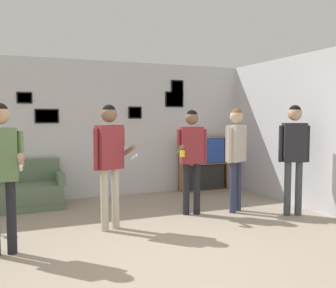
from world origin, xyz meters
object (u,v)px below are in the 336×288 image
(person_spectator_far_right, at_px, (294,147))
(drinking_cup, at_px, (196,134))
(person_player_foreground_center, at_px, (110,153))
(bookshelf, at_px, (203,164))
(person_spectator_near_bookshelf, at_px, (236,148))
(couch, at_px, (15,193))
(person_watcher_holding_cup, at_px, (192,150))
(person_player_foreground_left, at_px, (1,161))

(person_spectator_far_right, bearing_deg, drinking_cup, 103.43)
(person_spectator_far_right, xyz_separation_m, drinking_cup, (-0.57, 2.39, 0.11))
(person_player_foreground_center, bearing_deg, bookshelf, 38.41)
(person_spectator_far_right, bearing_deg, bookshelf, 99.21)
(person_player_foreground_center, height_order, person_spectator_near_bookshelf, person_player_foreground_center)
(couch, distance_m, person_player_foreground_center, 2.36)
(person_spectator_far_right, bearing_deg, person_watcher_holding_cup, 155.62)
(person_player_foreground_center, relative_size, person_spectator_near_bookshelf, 1.02)
(person_spectator_near_bookshelf, height_order, drinking_cup, person_spectator_near_bookshelf)
(couch, height_order, person_player_foreground_left, person_player_foreground_left)
(couch, distance_m, person_spectator_near_bookshelf, 3.90)
(bookshelf, bearing_deg, person_player_foreground_center, -141.59)
(bookshelf, relative_size, person_player_foreground_center, 0.66)
(person_player_foreground_left, bearing_deg, drinking_cup, 33.76)
(couch, xyz_separation_m, person_player_foreground_center, (1.26, -1.82, 0.82))
(bookshelf, height_order, person_spectator_far_right, person_spectator_far_right)
(bookshelf, xyz_separation_m, drinking_cup, (-0.18, 0.00, 0.64))
(bookshelf, xyz_separation_m, person_spectator_far_right, (0.39, -2.39, 0.53))
(person_spectator_near_bookshelf, distance_m, person_spectator_far_right, 0.92)
(person_player_foreground_center, relative_size, drinking_cup, 15.33)
(couch, xyz_separation_m, person_spectator_near_bookshelf, (3.46, -1.63, 0.80))
(person_player_foreground_left, bearing_deg, person_watcher_holding_cup, 15.76)
(bookshelf, distance_m, person_watcher_holding_cup, 2.09)
(person_player_foreground_center, distance_m, drinking_cup, 3.11)
(person_watcher_holding_cup, xyz_separation_m, person_spectator_far_right, (1.50, -0.68, 0.06))
(couch, bearing_deg, person_spectator_far_right, -27.51)
(person_watcher_holding_cup, bearing_deg, drinking_cup, 61.43)
(person_spectator_near_bookshelf, xyz_separation_m, drinking_cup, (0.17, 1.83, 0.15))
(person_player_foreground_left, distance_m, person_player_foreground_center, 1.46)
(person_spectator_far_right, bearing_deg, couch, 152.49)
(bookshelf, distance_m, drinking_cup, 0.67)
(person_player_foreground_left, relative_size, person_spectator_far_right, 0.99)
(person_player_foreground_center, bearing_deg, person_spectator_far_right, -7.17)
(bookshelf, relative_size, person_spectator_near_bookshelf, 0.67)
(couch, relative_size, person_player_foreground_center, 0.93)
(person_player_foreground_left, bearing_deg, couch, 87.08)
(bookshelf, xyz_separation_m, person_watcher_holding_cup, (-1.11, -1.71, 0.48))
(couch, height_order, person_watcher_holding_cup, person_watcher_holding_cup)
(drinking_cup, bearing_deg, person_spectator_far_right, -76.57)
(person_watcher_holding_cup, bearing_deg, person_spectator_far_right, -24.38)
(person_player_foreground_left, xyz_separation_m, person_spectator_near_bookshelf, (3.57, 0.67, -0.02))
(bookshelf, height_order, person_player_foreground_center, person_player_foreground_center)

